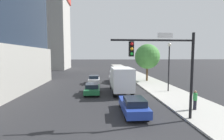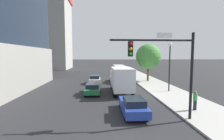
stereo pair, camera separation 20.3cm
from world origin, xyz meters
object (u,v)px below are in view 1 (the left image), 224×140
(construction_building, at_px, (48,27))
(car_green, at_px, (92,89))
(box_truck, at_px, (121,79))
(car_white, at_px, (94,79))
(car_silver, at_px, (114,78))
(street_tree, at_px, (147,57))
(pedestrian_green_shirt, at_px, (195,100))
(traffic_light_pole, at_px, (166,60))
(street_lamp, at_px, (169,60))
(car_blue, at_px, (133,105))

(construction_building, bearing_deg, car_green, -67.28)
(construction_building, height_order, box_truck, construction_building)
(car_white, height_order, car_silver, car_white)
(street_tree, distance_m, pedestrian_green_shirt, 17.08)
(traffic_light_pole, relative_size, street_lamp, 1.00)
(traffic_light_pole, height_order, car_green, traffic_light_pole)
(pedestrian_green_shirt, bearing_deg, street_lamp, 83.60)
(car_blue, bearing_deg, car_white, 103.57)
(street_lamp, height_order, car_green, street_lamp)
(car_green, bearing_deg, box_truck, 5.53)
(construction_building, distance_m, traffic_light_pole, 56.39)
(street_lamp, relative_size, pedestrian_green_shirt, 3.77)
(construction_building, relative_size, car_green, 8.37)
(street_lamp, relative_size, street_tree, 0.93)
(car_green, relative_size, car_silver, 0.91)
(car_blue, xyz_separation_m, car_white, (-3.70, 15.33, -0.00))
(car_blue, xyz_separation_m, box_truck, (0.00, 7.85, 1.13))
(car_white, relative_size, pedestrian_green_shirt, 2.40)
(street_lamp, distance_m, car_silver, 11.66)
(car_blue, bearing_deg, car_silver, 90.00)
(pedestrian_green_shirt, bearing_deg, car_white, 121.29)
(box_truck, bearing_deg, car_green, -174.47)
(construction_building, bearing_deg, traffic_light_pole, -65.53)
(car_blue, relative_size, box_truck, 0.67)
(construction_building, height_order, car_silver, construction_building)
(car_silver, distance_m, pedestrian_green_shirt, 17.59)
(traffic_light_pole, height_order, pedestrian_green_shirt, traffic_light_pole)
(construction_building, distance_m, car_white, 40.25)
(street_lamp, xyz_separation_m, street_tree, (-0.23, 9.09, 0.41))
(car_blue, height_order, pedestrian_green_shirt, pedestrian_green_shirt)
(street_tree, xyz_separation_m, car_blue, (-6.11, -16.89, -3.94))
(construction_building, relative_size, box_truck, 5.14)
(street_tree, xyz_separation_m, car_white, (-9.81, -1.56, -3.95))
(car_white, bearing_deg, car_silver, 23.32)
(street_lamp, height_order, street_tree, street_tree)
(car_green, bearing_deg, traffic_light_pole, -58.26)
(traffic_light_pole, bearing_deg, car_white, 108.45)
(pedestrian_green_shirt, bearing_deg, construction_building, 118.61)
(traffic_light_pole, distance_m, car_white, 18.36)
(construction_building, relative_size, street_lamp, 5.69)
(street_tree, height_order, car_white, street_tree)
(car_green, distance_m, pedestrian_green_shirt, 11.72)
(pedestrian_green_shirt, bearing_deg, box_truck, 125.71)
(street_lamp, xyz_separation_m, car_silver, (-6.33, 9.12, -3.54))
(car_white, xyz_separation_m, car_green, (-0.00, -7.84, -0.04))
(street_tree, relative_size, car_white, 1.69)
(pedestrian_green_shirt, bearing_deg, traffic_light_pole, -151.24)
(pedestrian_green_shirt, bearing_deg, car_silver, 108.17)
(traffic_light_pole, relative_size, car_blue, 1.34)
(car_white, height_order, pedestrian_green_shirt, pedestrian_green_shirt)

